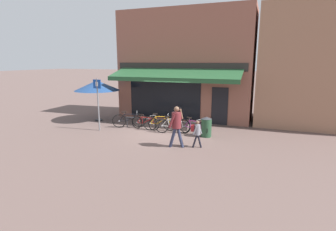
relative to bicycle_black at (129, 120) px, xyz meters
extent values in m
plane|color=brown|center=(1.89, -0.18, -0.40)|extent=(160.00, 160.00, 0.00)
cube|color=#8E5647|center=(2.00, 3.84, 2.84)|extent=(8.04, 3.00, 6.48)
cube|color=black|center=(1.11, 2.32, 0.85)|extent=(4.42, 0.04, 2.20)
cube|color=black|center=(4.41, 2.32, 0.65)|extent=(0.90, 0.04, 2.10)
cube|color=#282623|center=(2.00, 2.32, 2.79)|extent=(7.64, 0.06, 0.44)
cube|color=#23512D|center=(2.00, 1.48, 2.47)|extent=(7.24, 1.74, 0.50)
cube|color=#23512D|center=(2.00, 0.61, 2.14)|extent=(7.24, 0.03, 0.20)
cylinder|color=#47494F|center=(1.78, 0.06, 0.15)|extent=(3.97, 0.04, 0.04)
cylinder|color=#47494F|center=(-0.15, 0.06, -0.12)|extent=(0.04, 0.04, 0.55)
cylinder|color=#47494F|center=(3.72, 0.06, -0.12)|extent=(0.04, 0.04, 0.55)
torus|color=black|center=(0.48, 0.24, -0.03)|extent=(0.70, 0.39, 0.74)
cylinder|color=#9E9EA3|center=(0.48, 0.24, -0.03)|extent=(0.09, 0.09, 0.07)
torus|color=black|center=(-0.48, -0.23, -0.03)|extent=(0.70, 0.39, 0.74)
cylinder|color=#9E9EA3|center=(-0.48, -0.23, -0.03)|extent=(0.09, 0.09, 0.07)
cylinder|color=black|center=(0.12, 0.05, 0.14)|extent=(0.56, 0.28, 0.40)
cylinder|color=black|center=(0.09, 0.03, 0.33)|extent=(0.61, 0.32, 0.05)
cylinder|color=black|center=(-0.17, -0.09, 0.15)|extent=(0.11, 0.10, 0.39)
cylinder|color=black|center=(-0.31, -0.15, -0.04)|extent=(0.35, 0.20, 0.05)
cylinder|color=black|center=(-0.34, -0.18, 0.16)|extent=(0.31, 0.16, 0.39)
cylinder|color=black|center=(0.43, 0.21, 0.15)|extent=(0.15, 0.11, 0.36)
cylinder|color=#9E9EA3|center=(-0.22, -0.12, 0.39)|extent=(0.06, 0.05, 0.11)
cube|color=black|center=(-0.23, -0.13, 0.46)|extent=(0.26, 0.20, 0.05)
cylinder|color=#9E9EA3|center=(0.39, 0.17, 0.39)|extent=(0.04, 0.04, 0.14)
cylinder|color=#9E9EA3|center=(0.39, 0.17, 0.46)|extent=(0.25, 0.48, 0.04)
torus|color=black|center=(1.48, -0.09, -0.08)|extent=(0.65, 0.17, 0.65)
cylinder|color=#9E9EA3|center=(1.48, -0.09, -0.08)|extent=(0.08, 0.07, 0.08)
torus|color=black|center=(0.47, 0.01, -0.08)|extent=(0.65, 0.17, 0.65)
cylinder|color=#9E9EA3|center=(0.47, 0.01, -0.08)|extent=(0.08, 0.07, 0.08)
cylinder|color=#B21E1E|center=(1.10, -0.04, 0.06)|extent=(0.57, 0.05, 0.34)
cylinder|color=#B21E1E|center=(1.06, -0.01, 0.23)|extent=(0.63, 0.09, 0.05)
cylinder|color=#B21E1E|center=(0.79, -0.01, 0.07)|extent=(0.12, 0.09, 0.34)
cylinder|color=#B21E1E|center=(0.65, -0.01, -0.08)|extent=(0.36, 0.07, 0.05)
cylinder|color=#B21E1E|center=(0.61, 0.01, 0.08)|extent=(0.31, 0.04, 0.34)
cylinder|color=#B21E1E|center=(1.43, -0.06, 0.07)|extent=(0.15, 0.09, 0.31)
cylinder|color=#9E9EA3|center=(0.74, 0.02, 0.29)|extent=(0.06, 0.05, 0.11)
cube|color=black|center=(0.72, 0.03, 0.36)|extent=(0.25, 0.13, 0.06)
cylinder|color=#9E9EA3|center=(1.38, -0.04, 0.29)|extent=(0.03, 0.04, 0.14)
cylinder|color=#9E9EA3|center=(1.38, -0.03, 0.36)|extent=(0.07, 0.52, 0.08)
torus|color=black|center=(2.28, 0.16, -0.03)|extent=(0.74, 0.31, 0.74)
cylinder|color=#9E9EA3|center=(2.28, 0.16, -0.03)|extent=(0.09, 0.08, 0.07)
torus|color=black|center=(1.30, -0.13, -0.03)|extent=(0.74, 0.31, 0.74)
cylinder|color=#9E9EA3|center=(1.30, -0.13, -0.03)|extent=(0.09, 0.08, 0.07)
cylinder|color=orange|center=(1.91, 0.06, 0.14)|extent=(0.55, 0.23, 0.39)
cylinder|color=orange|center=(1.87, 0.07, 0.33)|extent=(0.61, 0.21, 0.05)
cylinder|color=orange|center=(1.61, -0.03, 0.14)|extent=(0.12, 0.04, 0.39)
cylinder|color=orange|center=(1.47, -0.08, -0.04)|extent=(0.36, 0.13, 0.05)
cylinder|color=orange|center=(1.43, -0.08, 0.15)|extent=(0.30, 0.15, 0.39)
cylinder|color=orange|center=(2.23, 0.16, 0.15)|extent=(0.15, 0.04, 0.36)
cylinder|color=#9E9EA3|center=(1.55, -0.03, 0.39)|extent=(0.05, 0.03, 0.11)
cube|color=black|center=(1.53, -0.02, 0.46)|extent=(0.26, 0.17, 0.06)
cylinder|color=#9E9EA3|center=(2.17, 0.16, 0.39)|extent=(0.04, 0.04, 0.14)
cylinder|color=#9E9EA3|center=(2.16, 0.17, 0.46)|extent=(0.17, 0.51, 0.07)
torus|color=black|center=(3.05, -0.09, -0.04)|extent=(0.72, 0.29, 0.71)
cylinder|color=#9E9EA3|center=(3.05, -0.09, -0.04)|extent=(0.08, 0.08, 0.08)
torus|color=black|center=(2.04, -0.36, -0.04)|extent=(0.72, 0.29, 0.71)
cylinder|color=#9E9EA3|center=(2.04, -0.36, -0.04)|extent=(0.08, 0.08, 0.08)
cylinder|color=#BCB7B2|center=(2.66, -0.18, 0.12)|extent=(0.56, 0.21, 0.38)
cylinder|color=#BCB7B2|center=(2.62, -0.17, 0.30)|extent=(0.63, 0.19, 0.05)
cylinder|color=#BCB7B2|center=(2.35, -0.26, 0.12)|extent=(0.12, 0.05, 0.38)
cylinder|color=#BCB7B2|center=(2.22, -0.31, -0.05)|extent=(0.36, 0.12, 0.05)
cylinder|color=#BCB7B2|center=(2.17, -0.30, 0.13)|extent=(0.31, 0.15, 0.37)
cylinder|color=#BCB7B2|center=(2.99, -0.09, 0.12)|extent=(0.15, 0.04, 0.34)
cylinder|color=#9E9EA3|center=(2.29, -0.25, 0.36)|extent=(0.06, 0.03, 0.11)
cube|color=black|center=(2.28, -0.25, 0.43)|extent=(0.26, 0.16, 0.06)
cylinder|color=#9E9EA3|center=(2.93, -0.08, 0.36)|extent=(0.04, 0.04, 0.14)
cylinder|color=#9E9EA3|center=(2.93, -0.07, 0.43)|extent=(0.16, 0.51, 0.07)
torus|color=black|center=(4.04, -0.35, -0.05)|extent=(0.67, 0.30, 0.70)
cylinder|color=#9E9EA3|center=(4.04, -0.35, -0.05)|extent=(0.09, 0.08, 0.07)
torus|color=black|center=(3.13, 0.01, -0.05)|extent=(0.67, 0.30, 0.70)
cylinder|color=#9E9EA3|center=(3.13, 0.01, -0.05)|extent=(0.09, 0.08, 0.07)
cylinder|color=#892D7A|center=(3.70, -0.21, 0.11)|extent=(0.52, 0.23, 0.37)
cylinder|color=#892D7A|center=(3.66, -0.19, 0.29)|extent=(0.58, 0.25, 0.05)
cylinder|color=#892D7A|center=(3.42, -0.10, 0.11)|extent=(0.11, 0.08, 0.37)
cylinder|color=#892D7A|center=(3.29, -0.05, -0.06)|extent=(0.33, 0.16, 0.05)
cylinder|color=#892D7A|center=(3.26, -0.03, 0.12)|extent=(0.29, 0.13, 0.36)
cylinder|color=#892D7A|center=(3.99, -0.32, 0.12)|extent=(0.14, 0.09, 0.34)
cylinder|color=#9E9EA3|center=(3.37, -0.08, 0.34)|extent=(0.06, 0.04, 0.11)
cube|color=black|center=(3.36, -0.07, 0.41)|extent=(0.26, 0.18, 0.05)
cylinder|color=#9E9EA3|center=(3.95, -0.30, 0.35)|extent=(0.03, 0.04, 0.14)
cylinder|color=#9E9EA3|center=(3.95, -0.30, 0.42)|extent=(0.21, 0.49, 0.03)
cylinder|color=#282D47|center=(3.57, -2.12, 0.01)|extent=(0.38, 0.19, 0.86)
cylinder|color=#282D47|center=(3.30, -2.29, 0.01)|extent=(0.38, 0.19, 0.86)
cylinder|color=maroon|center=(3.43, -2.21, 0.75)|extent=(0.45, 0.45, 0.65)
sphere|color=brown|center=(3.43, -2.21, 1.22)|extent=(0.22, 0.22, 0.22)
cylinder|color=maroon|center=(3.30, -2.41, 0.75)|extent=(0.30, 0.13, 0.58)
cylinder|color=maroon|center=(3.53, -1.99, 0.90)|extent=(0.25, 0.18, 0.30)
cylinder|color=brown|center=(3.56, -2.00, 0.99)|extent=(0.19, 0.21, 0.44)
cube|color=black|center=(3.53, -2.05, 1.20)|extent=(0.03, 0.07, 0.14)
cylinder|color=black|center=(4.34, -1.89, -0.12)|extent=(0.24, 0.09, 0.57)
cylinder|color=black|center=(4.17, -2.01, -0.12)|extent=(0.24, 0.09, 0.57)
cylinder|color=gray|center=(4.25, -1.95, 0.36)|extent=(0.25, 0.25, 0.43)
sphere|color=brown|center=(4.25, -1.95, 0.67)|extent=(0.14, 0.14, 0.14)
cylinder|color=gray|center=(4.18, -2.08, 0.36)|extent=(0.20, 0.10, 0.38)
cylinder|color=gray|center=(4.32, -1.82, 0.36)|extent=(0.20, 0.10, 0.38)
cube|color=maroon|center=(4.07, -1.94, 0.41)|extent=(0.15, 0.21, 0.26)
cylinder|color=#23472D|center=(4.25, -0.25, 0.03)|extent=(0.48, 0.48, 0.86)
cone|color=#33353A|center=(4.25, -0.25, 0.51)|extent=(0.49, 0.49, 0.10)
cylinder|color=slate|center=(-1.14, -1.09, 0.94)|extent=(0.07, 0.07, 2.67)
cube|color=#14429E|center=(-1.14, -1.10, 2.00)|extent=(0.44, 0.02, 0.44)
cube|color=white|center=(-1.14, -1.11, 2.00)|extent=(0.14, 0.01, 0.22)
cylinder|color=#4C3D2D|center=(-2.53, 0.82, 0.78)|extent=(0.05, 0.05, 2.35)
cone|color=navy|center=(-2.53, 0.82, 1.71)|extent=(2.62, 2.62, 0.59)
cylinder|color=#262628|center=(-2.53, 0.82, -0.37)|extent=(0.44, 0.44, 0.06)
camera|label=1|loc=(6.78, -12.06, 3.15)|focal=28.00mm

